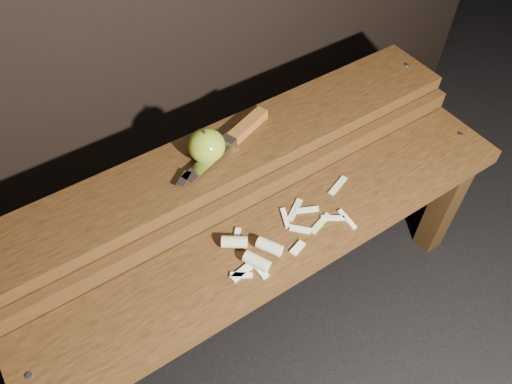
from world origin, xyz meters
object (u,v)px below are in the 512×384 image
knife (238,135)px  bench_rear_tier (232,174)px  apple (207,146)px  bench_front_tier (285,253)px

knife → bench_rear_tier: bearing=-149.1°
apple → knife: size_ratio=0.30×
bench_rear_tier → apple: bearing=175.7°
apple → bench_rear_tier: bearing=-4.3°
knife → bench_front_tier: bearing=-97.4°
bench_rear_tier → apple: 0.14m
bench_rear_tier → apple: size_ratio=13.86×
bench_rear_tier → apple: apple is taller
bench_front_tier → apple: bearing=103.9°
apple → knife: (0.09, 0.01, -0.03)m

